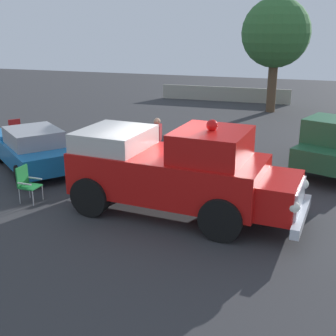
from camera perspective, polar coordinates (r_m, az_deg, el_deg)
The scene contains 8 objects.
ground_plane at distance 12.31m, azimuth -0.92°, elevation -4.70°, with size 60.00×60.00×0.00m, color #333335.
vintage_fire_truck at distance 11.35m, azimuth 1.08°, elevation -0.27°, with size 6.13×2.82×2.59m.
classic_hot_rod at distance 15.74m, azimuth -17.07°, elevation 2.51°, with size 4.55×4.19×1.46m.
lawn_chair_by_car at distance 12.93m, azimuth -17.72°, elevation -1.66°, with size 0.52×0.53×1.02m.
lawn_chair_spare at distance 19.23m, azimuth -18.94°, elevation 4.62°, with size 0.69×0.69×1.02m.
spectator_standing at distance 15.42m, azimuth -1.40°, elevation 3.86°, with size 0.31×0.65×1.68m.
oak_tree_distant at distance 25.29m, azimuth 13.66°, elevation 16.41°, with size 3.65×3.65×6.06m.
background_fence at distance 28.65m, azimuth 7.25°, elevation 9.39°, with size 8.17×0.12×0.90m.
Camera 1 is at (-3.67, 10.72, 4.81)m, focal length 47.51 mm.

